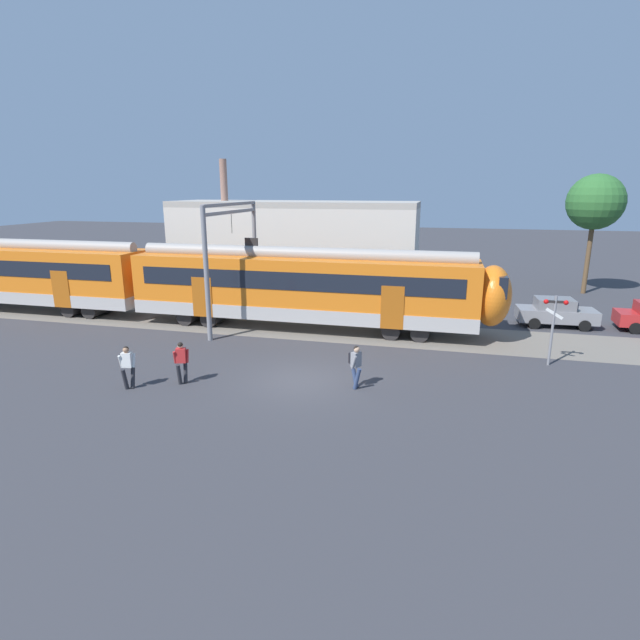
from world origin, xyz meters
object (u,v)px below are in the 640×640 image
(pedestrian_red, at_px, (181,360))
(pedestrian_grey, at_px, (356,363))
(pedestrian_white, at_px, (128,364))
(parked_car_grey, at_px, (556,312))
(crossing_signal, at_px, (554,319))
(commuter_train, at_px, (156,280))

(pedestrian_red, bearing_deg, pedestrian_grey, 10.15)
(pedestrian_white, distance_m, parked_car_grey, 21.70)
(parked_car_grey, distance_m, crossing_signal, 6.98)
(pedestrian_grey, bearing_deg, parked_car_grey, 50.98)
(pedestrian_white, bearing_deg, pedestrian_grey, 14.36)
(pedestrian_red, distance_m, pedestrian_grey, 6.60)
(pedestrian_grey, xyz_separation_m, parked_car_grey, (9.02, 11.13, -0.21))
(commuter_train, distance_m, parked_car_grey, 22.13)
(pedestrian_grey, height_order, crossing_signal, crossing_signal)
(pedestrian_white, height_order, parked_car_grey, pedestrian_white)
(pedestrian_grey, bearing_deg, commuter_train, 149.58)
(pedestrian_grey, relative_size, parked_car_grey, 0.41)
(pedestrian_red, bearing_deg, parked_car_grey, 38.39)
(pedestrian_red, relative_size, pedestrian_grey, 1.00)
(pedestrian_white, bearing_deg, pedestrian_red, 28.92)
(pedestrian_white, relative_size, pedestrian_grey, 1.00)
(pedestrian_red, xyz_separation_m, pedestrian_grey, (6.50, 1.16, 0.03))
(pedestrian_white, xyz_separation_m, crossing_signal, (15.71, 6.52, 1.05))
(pedestrian_white, relative_size, pedestrian_red, 1.00)
(commuter_train, xyz_separation_m, pedestrian_grey, (12.75, -7.49, -1.26))
(commuter_train, distance_m, pedestrian_red, 10.75)
(commuter_train, height_order, crossing_signal, commuter_train)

